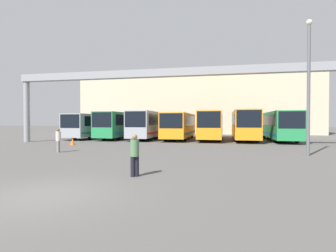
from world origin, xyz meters
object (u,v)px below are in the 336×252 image
at_px(bus_slot_6, 279,124).
at_px(lamp_post, 309,82).
at_px(bus_slot_2, 149,123).
at_px(pedestrian_mid_left, 58,140).
at_px(bus_slot_5, 244,123).
at_px(bus_slot_4, 211,124).
at_px(bus_slot_1, 123,124).
at_px(pedestrian_near_center, 135,154).
at_px(bus_slot_0, 96,124).
at_px(traffic_cone, 73,141).
at_px(bus_slot_3, 180,124).

distance_m(bus_slot_6, lamp_post, 13.84).
distance_m(bus_slot_2, pedestrian_mid_left, 14.56).
xyz_separation_m(bus_slot_5, bus_slot_6, (3.72, 0.27, -0.08)).
relative_size(bus_slot_4, lamp_post, 1.36).
xyz_separation_m(bus_slot_1, pedestrian_mid_left, (1.38, -15.39, -0.96)).
bearing_deg(pedestrian_near_center, bus_slot_0, 86.50).
bearing_deg(traffic_cone, bus_slot_5, 31.51).
height_order(bus_slot_2, lamp_post, lamp_post).
bearing_deg(bus_slot_5, bus_slot_4, 177.18).
bearing_deg(bus_slot_1, bus_slot_4, -1.56).
height_order(bus_slot_3, traffic_cone, bus_slot_3).
height_order(bus_slot_4, bus_slot_6, bus_slot_4).
bearing_deg(bus_slot_3, bus_slot_4, 8.20).
height_order(bus_slot_6, pedestrian_mid_left, bus_slot_6).
distance_m(bus_slot_3, pedestrian_near_center, 21.10).
relative_size(bus_slot_2, bus_slot_3, 0.96).
distance_m(bus_slot_5, pedestrian_near_center, 22.13).
relative_size(bus_slot_1, bus_slot_4, 1.05).
relative_size(bus_slot_5, bus_slot_6, 0.95).
bearing_deg(traffic_cone, pedestrian_mid_left, -67.18).
xyz_separation_m(bus_slot_0, bus_slot_3, (11.16, -0.72, 0.03)).
height_order(bus_slot_3, bus_slot_5, bus_slot_5).
xyz_separation_m(bus_slot_4, bus_slot_5, (3.72, -0.18, 0.05)).
height_order(bus_slot_0, bus_slot_6, bus_slot_6).
bearing_deg(bus_slot_5, lamp_post, -77.88).
height_order(bus_slot_0, traffic_cone, bus_slot_0).
distance_m(bus_slot_4, lamp_post, 15.21).
bearing_deg(bus_slot_0, bus_slot_2, -7.14).
bearing_deg(pedestrian_near_center, bus_slot_6, 32.28).
bearing_deg(pedestrian_mid_left, lamp_post, 74.05).
xyz_separation_m(bus_slot_1, bus_slot_6, (18.60, -0.22, -0.02)).
height_order(bus_slot_0, pedestrian_mid_left, bus_slot_0).
xyz_separation_m(bus_slot_0, bus_slot_5, (18.60, -0.36, 0.17)).
height_order(bus_slot_2, bus_slot_3, bus_slot_2).
bearing_deg(bus_slot_1, traffic_cone, -94.72).
bearing_deg(pedestrian_mid_left, traffic_cone, -178.88).
bearing_deg(pedestrian_mid_left, bus_slot_1, 163.43).
distance_m(bus_slot_6, traffic_cone, 21.86).
distance_m(bus_slot_3, bus_slot_6, 11.18).
xyz_separation_m(bus_slot_6, pedestrian_mid_left, (-17.22, -15.17, -0.94)).
bearing_deg(bus_slot_5, traffic_cone, -148.49).
bearing_deg(bus_slot_4, pedestrian_mid_left, -122.94).
distance_m(bus_slot_2, pedestrian_near_center, 21.53).
bearing_deg(bus_slot_0, bus_slot_3, -3.67).
distance_m(bus_slot_1, bus_slot_2, 3.87).
bearing_deg(traffic_cone, bus_slot_0, 106.09).
bearing_deg(pedestrian_near_center, lamp_post, 9.30).
bearing_deg(bus_slot_2, bus_slot_1, 164.16).
height_order(bus_slot_5, pedestrian_near_center, bus_slot_5).
bearing_deg(pedestrian_near_center, bus_slot_4, 50.57).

